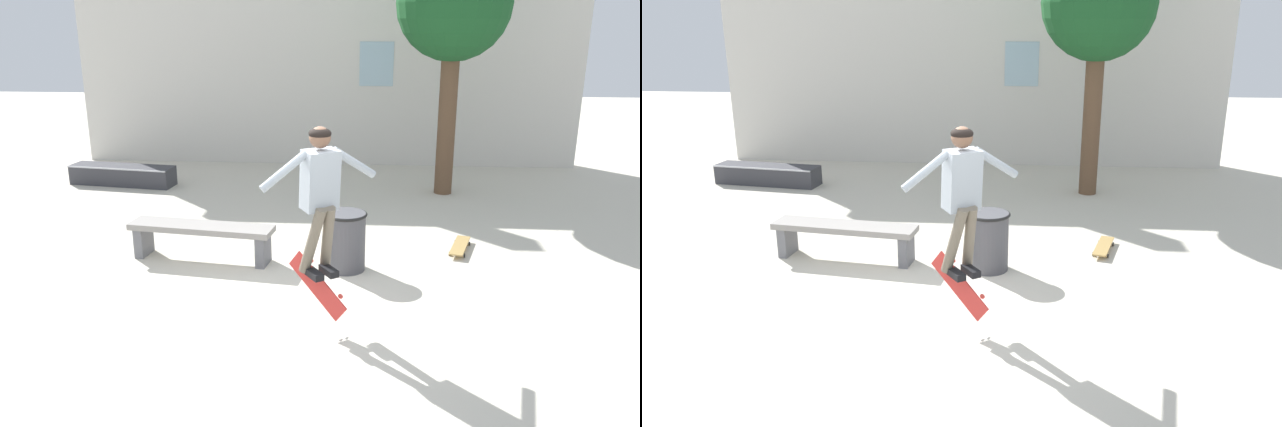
% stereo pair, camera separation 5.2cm
% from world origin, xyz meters
% --- Properties ---
extents(ground_plane, '(40.00, 40.00, 0.00)m').
position_xyz_m(ground_plane, '(0.00, 0.00, 0.00)').
color(ground_plane, beige).
extents(building_backdrop, '(11.12, 0.52, 5.65)m').
position_xyz_m(building_backdrop, '(-0.02, 7.53, 2.35)').
color(building_backdrop, beige).
rests_on(building_backdrop, ground_plane).
extents(tree_right, '(1.94, 1.94, 4.27)m').
position_xyz_m(tree_right, '(2.30, 5.16, 3.24)').
color(tree_right, brown).
rests_on(tree_right, ground_plane).
extents(park_bench, '(1.96, 0.66, 0.49)m').
position_xyz_m(park_bench, '(-1.23, 1.58, 0.36)').
color(park_bench, gray).
rests_on(park_bench, ground_plane).
extents(skate_ledge, '(2.06, 0.76, 0.37)m').
position_xyz_m(skate_ledge, '(-3.75, 5.28, 0.19)').
color(skate_ledge, '#38383D').
rests_on(skate_ledge, ground_plane).
extents(trash_bin, '(0.54, 0.54, 0.75)m').
position_xyz_m(trash_bin, '(0.67, 1.40, 0.40)').
color(trash_bin, '#47474C').
rests_on(trash_bin, ground_plane).
extents(skater, '(1.11, 0.76, 1.52)m').
position_xyz_m(skater, '(0.47, -0.13, 1.48)').
color(skater, '#9EA8B2').
extents(skateboard_flipping, '(0.63, 0.43, 0.63)m').
position_xyz_m(skateboard_flipping, '(0.45, -0.16, 0.45)').
color(skateboard_flipping, red).
extents(skateboard_resting, '(0.39, 0.80, 0.08)m').
position_xyz_m(skateboard_resting, '(2.22, 2.19, 0.07)').
color(skateboard_resting, '#AD894C').
rests_on(skateboard_resting, ground_plane).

